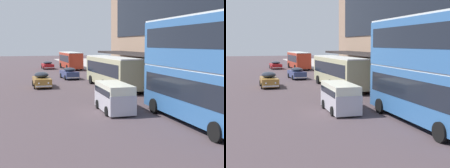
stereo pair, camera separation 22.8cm
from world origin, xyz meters
The scene contains 7 objects.
transit_bus_kerbside_front centered at (3.80, 10.19, 3.36)m, with size 2.76×10.28×6.24m.
transit_bus_kerbside_rear centered at (3.66, 26.32, 1.89)m, with size 2.96×11.48×3.31m.
transit_bus_kerbside_far centered at (4.06, 52.51, 1.81)m, with size 2.90×10.07×3.15m.
sedan_trailing_near centered at (0.00, 54.02, 0.73)m, with size 2.09×4.49×1.45m.
sedan_far_back centered at (-3.44, 29.05, 0.81)m, with size 1.88×4.29×1.66m.
sedan_lead_near centered at (0.87, 36.28, 0.77)m, with size 1.99×4.77×1.55m.
vw_van centered at (0.16, 15.13, 1.10)m, with size 2.00×4.60×1.96m.
Camera 1 is at (-6.57, -5.18, 4.66)m, focal length 50.00 mm.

